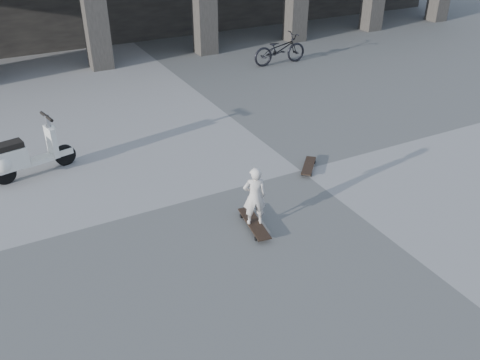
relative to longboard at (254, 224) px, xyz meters
name	(u,v)px	position (x,y,z in m)	size (l,w,h in m)	color
ground	(301,171)	(1.77, 1.27, -0.08)	(90.00, 90.00, 0.00)	#535351
longboard	(254,224)	(0.00, 0.00, 0.00)	(0.36, 1.00, 0.10)	black
skateboard_spare	(309,166)	(1.94, 1.25, 0.00)	(0.67, 0.71, 0.09)	black
child	(255,196)	(0.00, 0.00, 0.53)	(0.37, 0.24, 1.02)	beige
scooter	(18,157)	(-3.15, 3.52, 0.37)	(1.60, 0.69, 1.13)	black
bicycle	(280,49)	(5.11, 7.54, 0.40)	(0.63, 1.80, 0.94)	black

